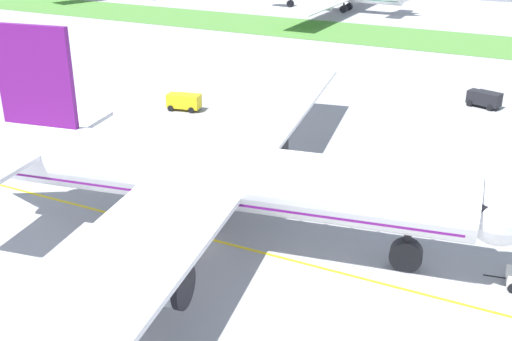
% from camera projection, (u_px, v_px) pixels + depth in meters
% --- Properties ---
extents(ground_plane, '(600.00, 600.00, 0.00)m').
position_uv_depth(ground_plane, '(195.00, 247.00, 57.78)').
color(ground_plane, '#9E9EA3').
rests_on(ground_plane, ground).
extents(apron_taxi_line, '(280.00, 0.36, 0.01)m').
position_uv_depth(apron_taxi_line, '(205.00, 238.00, 59.25)').
color(apron_taxi_line, yellow).
rests_on(apron_taxi_line, ground).
extents(grass_median_strip, '(320.00, 24.00, 0.10)m').
position_uv_depth(grass_median_strip, '(433.00, 40.00, 141.62)').
color(grass_median_strip, '#4C8438').
rests_on(grass_median_strip, ground).
extents(airliner_foreground, '(53.67, 84.81, 19.09)m').
position_uv_depth(airliner_foreground, '(215.00, 177.00, 56.39)').
color(airliner_foreground, white).
rests_on(airliner_foreground, ground).
extents(service_truck_baggage_loader, '(5.31, 3.62, 2.46)m').
position_uv_depth(service_truck_baggage_loader, '(484.00, 98.00, 95.90)').
color(service_truck_baggage_loader, black).
rests_on(service_truck_baggage_loader, ground).
extents(service_truck_catering_van, '(5.29, 3.19, 2.50)m').
position_uv_depth(service_truck_catering_van, '(184.00, 101.00, 94.52)').
color(service_truck_catering_van, yellow).
rests_on(service_truck_catering_van, ground).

